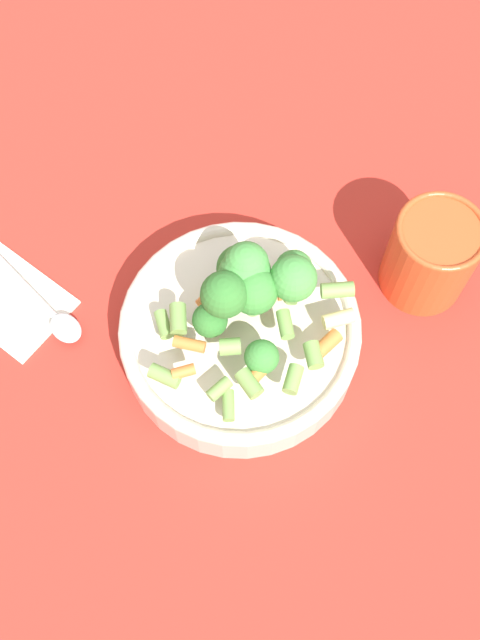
% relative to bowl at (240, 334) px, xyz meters
% --- Properties ---
extents(ground_plane, '(3.00, 3.00, 0.00)m').
position_rel_bowl_xyz_m(ground_plane, '(0.00, 0.00, -0.03)').
color(ground_plane, '#B72D23').
extents(bowl, '(0.22, 0.22, 0.05)m').
position_rel_bowl_xyz_m(bowl, '(0.00, 0.00, 0.00)').
color(bowl, beige).
rests_on(bowl, ground_plane).
extents(pasta_salad, '(0.15, 0.18, 0.07)m').
position_rel_bowl_xyz_m(pasta_salad, '(0.00, -0.02, 0.06)').
color(pasta_salad, '#8CB766').
rests_on(pasta_salad, bowl).
extents(cup, '(0.08, 0.08, 0.10)m').
position_rel_bowl_xyz_m(cup, '(-0.09, -0.18, 0.02)').
color(cup, '#CC4C23').
rests_on(cup, ground_plane).
extents(napkin, '(0.13, 0.09, 0.01)m').
position_rel_bowl_xyz_m(napkin, '(0.21, 0.12, -0.02)').
color(napkin, white).
rests_on(napkin, ground_plane).
extents(spoon, '(0.17, 0.03, 0.01)m').
position_rel_bowl_xyz_m(spoon, '(0.17, 0.10, -0.02)').
color(spoon, silver).
rests_on(spoon, napkin).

